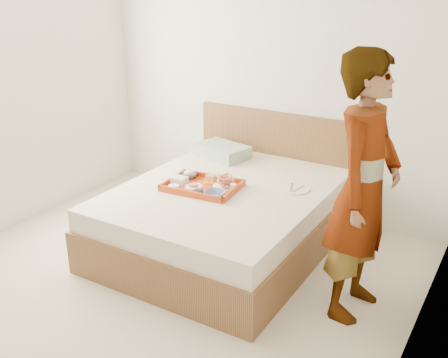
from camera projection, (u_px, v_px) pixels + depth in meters
ground at (138, 299)px, 3.70m from camera, size 3.50×4.00×0.01m
wall_back at (269, 73)px, 4.82m from camera, size 3.50×0.01×2.60m
wall_right at (417, 174)px, 2.38m from camera, size 0.01×4.00×2.60m
bed at (225, 217)px, 4.34m from camera, size 1.65×2.00×0.53m
headboard at (277, 160)px, 5.04m from camera, size 1.65×0.06×0.95m
pillow at (222, 151)px, 4.94m from camera, size 0.54×0.42×0.12m
tray at (202, 185)px, 4.22m from camera, size 0.62×0.47×0.05m
prawn_plate at (225, 187)px, 4.20m from camera, size 0.22×0.22×0.01m
navy_bowl_big at (215, 194)px, 4.03m from camera, size 0.18×0.18×0.04m
sauce_dish at (198, 192)px, 4.07m from camera, size 0.09×0.09×0.03m
meat_plate at (193, 187)px, 4.21m from camera, size 0.16×0.16×0.01m
bread_plate at (212, 181)px, 4.32m from camera, size 0.15×0.15×0.01m
salad_bowl at (189, 175)px, 4.41m from camera, size 0.14×0.14×0.04m
plastic_tub at (179, 180)px, 4.28m from camera, size 0.13×0.11×0.05m
cheese_round at (174, 187)px, 4.17m from camera, size 0.09×0.09×0.03m
dinner_plate at (295, 189)px, 4.20m from camera, size 0.24×0.24×0.01m
person at (364, 189)px, 3.30m from camera, size 0.47×0.67×1.76m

